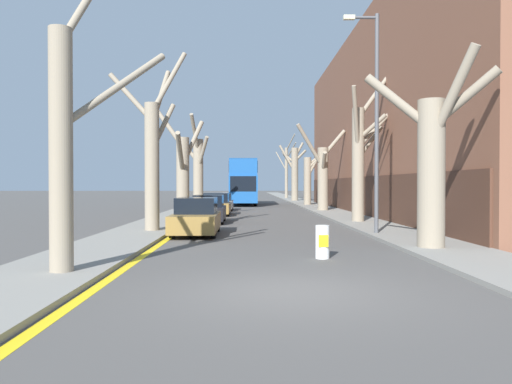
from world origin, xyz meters
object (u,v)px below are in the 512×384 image
Objects in this scene: parked_car_2 at (216,205)px; traffic_bollard at (322,242)px; street_tree_left_2 at (182,171)px; street_tree_right_0 at (432,162)px; street_tree_right_4 at (294,171)px; double_decker_bus at (244,180)px; street_tree_right_2 at (322,174)px; street_tree_left_1 at (153,153)px; street_tree_right_5 at (287,170)px; street_tree_left_3 at (198,169)px; street_tree_right_1 at (360,156)px; parked_car_0 at (196,217)px; parked_car_1 at (208,210)px; parked_car_3 at (221,202)px; lamp_post at (374,113)px; street_tree_left_0 at (67,137)px; street_tree_right_3 at (309,178)px.

parked_car_2 reaches higher than traffic_bollard.
street_tree_left_2 reaches higher than street_tree_right_0.
street_tree_right_4 is 11.66m from double_decker_bus.
street_tree_right_0 is 0.92× the size of street_tree_right_2.
street_tree_left_1 is 1.24× the size of street_tree_right_2.
street_tree_right_5 is 0.88× the size of double_decker_bus.
street_tree_right_1 is at bearing -55.37° from street_tree_left_3.
parked_car_0 is 12.78m from parked_car_2.
street_tree_left_1 is at bearing -97.22° from double_decker_bus.
parked_car_0 is at bearing -90.00° from parked_car_1.
street_tree_right_1 is 33.45m from street_tree_right_4.
street_tree_right_1 is at bearing 35.26° from parked_car_0.
street_tree_right_0 reaches higher than parked_car_3.
street_tree_right_1 is 8.41m from parked_car_1.
street_tree_left_3 is at bearing 90.09° from street_tree_left_2.
street_tree_right_0 is 10.75m from street_tree_right_1.
street_tree_right_2 is at bearing 91.39° from street_tree_right_1.
lamp_post reaches higher than street_tree_left_1.
parked_car_0 is 18.79m from parked_car_3.
street_tree_left_2 is at bearing -145.88° from street_tree_right_2.
street_tree_right_1 is at bearing -42.39° from parked_car_2.
street_tree_left_0 is at bearing -123.98° from street_tree_right_1.
street_tree_left_0 is 1.91× the size of parked_car_1.
street_tree_right_1 is (0.27, 10.72, 0.82)m from street_tree_right_0.
lamp_post is at bearing 97.65° from street_tree_right_0.
street_tree_right_2 is at bearing -90.00° from street_tree_right_4.
street_tree_right_1 reaches higher than double_decker_bus.
street_tree_right_3 reaches higher than parked_car_1.
street_tree_right_4 reaches higher than double_decker_bus.
street_tree_left_1 is 1.85× the size of parked_car_2.
street_tree_left_1 is at bearing -95.98° from parked_car_3.
street_tree_right_5 is at bearing 74.20° from double_decker_bus.
lamp_post is (-0.88, -6.22, 1.30)m from street_tree_right_1.
street_tree_right_2 is (9.51, 6.44, -0.09)m from street_tree_left_2.
street_tree_right_1 is at bearing -89.94° from street_tree_right_3.
street_tree_left_1 is 1.07× the size of street_tree_left_3.
street_tree_right_2 is 7.10× the size of traffic_bollard.
lamp_post is at bearing -98.01° from street_tree_right_1.
lamp_post is 7.89m from traffic_bollard.
lamp_post is (8.92, -20.41, 1.58)m from street_tree_left_3.
parked_car_2 is 6.00m from parked_car_3.
lamp_post is (7.02, -6.95, 4.11)m from parked_car_1.
street_tree_left_2 is 1.58× the size of parked_car_0.
street_tree_right_0 is (9.52, -24.90, -0.53)m from street_tree_left_3.
street_tree_left_2 is at bearing 90.05° from street_tree_left_1.
street_tree_right_2 is 33.12m from street_tree_right_5.
street_tree_right_3 is 12.10m from street_tree_right_4.
double_decker_bus is at bearing 115.69° from street_tree_right_2.
street_tree_left_3 reaches higher than traffic_bollard.
street_tree_right_5 reaches higher than street_tree_right_4.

